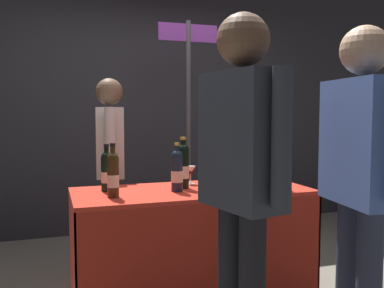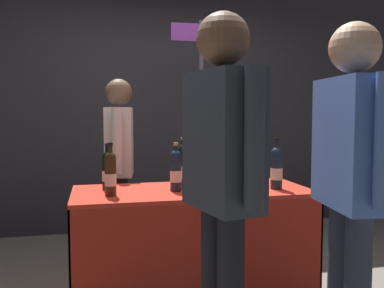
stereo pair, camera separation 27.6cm
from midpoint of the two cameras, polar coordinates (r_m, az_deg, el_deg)
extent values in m
cube|color=#2D2D33|center=(4.69, -3.76, 5.40)|extent=(7.90, 0.12, 2.77)
cube|color=red|center=(2.80, 2.84, -6.39)|extent=(1.55, 0.66, 0.02)
cube|color=#A32519|center=(2.61, 4.82, -16.19)|extent=(1.55, 0.01, 0.76)
cube|color=#A32519|center=(3.20, 1.20, -12.29)|extent=(1.55, 0.01, 0.76)
cube|color=#A32519|center=(2.80, -13.02, -14.82)|extent=(0.01, 0.66, 0.76)
cube|color=#A32519|center=(3.19, 16.55, -12.53)|extent=(0.01, 0.66, 0.76)
cylinder|color=#192333|center=(3.02, 10.70, -3.27)|extent=(0.08, 0.08, 0.23)
sphere|color=#192333|center=(3.01, 10.73, -1.11)|extent=(0.08, 0.08, 0.08)
cylinder|color=#192333|center=(3.00, 10.74, -0.39)|extent=(0.03, 0.03, 0.08)
cylinder|color=#B7932D|center=(3.00, 10.75, 0.51)|extent=(0.04, 0.04, 0.02)
cylinder|color=beige|center=(3.02, 10.69, -3.61)|extent=(0.08, 0.08, 0.07)
cylinder|color=#192333|center=(2.83, 9.49, -3.90)|extent=(0.07, 0.07, 0.21)
sphere|color=#192333|center=(2.81, 9.51, -1.73)|extent=(0.06, 0.06, 0.06)
cylinder|color=#192333|center=(2.81, 9.52, -1.05)|extent=(0.03, 0.03, 0.07)
cylinder|color=black|center=(2.81, 9.53, -0.19)|extent=(0.03, 0.03, 0.02)
cylinder|color=beige|center=(2.83, 9.48, -4.24)|extent=(0.07, 0.07, 0.07)
cylinder|color=#192333|center=(2.87, 14.09, -3.56)|extent=(0.08, 0.08, 0.24)
sphere|color=#192333|center=(2.86, 14.13, -1.16)|extent=(0.08, 0.08, 0.08)
cylinder|color=#192333|center=(2.86, 14.15, -0.34)|extent=(0.03, 0.03, 0.08)
cylinder|color=black|center=(2.85, 14.17, 0.65)|extent=(0.03, 0.03, 0.02)
cylinder|color=beige|center=(2.88, 14.08, -3.94)|extent=(0.08, 0.08, 0.08)
cylinder|color=black|center=(2.79, -8.57, -3.94)|extent=(0.07, 0.07, 0.22)
sphere|color=black|center=(2.78, -8.59, -1.71)|extent=(0.07, 0.07, 0.07)
cylinder|color=black|center=(2.78, -8.60, -1.00)|extent=(0.03, 0.03, 0.07)
cylinder|color=black|center=(2.77, -8.61, -0.10)|extent=(0.03, 0.03, 0.02)
cylinder|color=beige|center=(2.80, -8.56, -4.29)|extent=(0.07, 0.07, 0.07)
cylinder|color=black|center=(2.66, 7.18, -4.11)|extent=(0.08, 0.08, 0.24)
sphere|color=black|center=(2.64, 7.21, -1.53)|extent=(0.08, 0.08, 0.08)
cylinder|color=black|center=(2.64, 7.21, -0.80)|extent=(0.03, 0.03, 0.07)
cylinder|color=black|center=(2.64, 7.22, 0.13)|extent=(0.03, 0.03, 0.02)
cylinder|color=beige|center=(2.66, 7.18, -4.52)|extent=(0.08, 0.08, 0.08)
cylinder|color=black|center=(2.87, 7.36, -3.47)|extent=(0.08, 0.08, 0.24)
sphere|color=black|center=(2.85, 7.38, -1.05)|extent=(0.07, 0.07, 0.07)
cylinder|color=black|center=(2.85, 7.39, -0.20)|extent=(0.03, 0.03, 0.09)
cylinder|color=maroon|center=(2.85, 7.40, 0.85)|extent=(0.03, 0.03, 0.02)
cylinder|color=beige|center=(2.87, 7.36, -3.86)|extent=(0.08, 0.08, 0.08)
cylinder|color=#38230F|center=(3.15, 10.58, -2.77)|extent=(0.08, 0.08, 0.25)
sphere|color=#38230F|center=(3.14, 10.61, -0.52)|extent=(0.08, 0.08, 0.08)
cylinder|color=#38230F|center=(3.14, 10.62, 0.17)|extent=(0.03, 0.03, 0.08)
cylinder|color=#B7932D|center=(3.14, 10.63, 1.03)|extent=(0.04, 0.04, 0.02)
cylinder|color=beige|center=(3.16, 10.57, -3.12)|extent=(0.08, 0.08, 0.08)
cylinder|color=#38230F|center=(2.58, -7.98, -4.41)|extent=(0.07, 0.07, 0.23)
sphere|color=#38230F|center=(2.57, -8.01, -1.82)|extent=(0.07, 0.07, 0.07)
cylinder|color=#38230F|center=(2.57, -8.02, -1.02)|extent=(0.03, 0.03, 0.07)
cylinder|color=black|center=(2.56, -8.03, -0.02)|extent=(0.03, 0.03, 0.02)
cylinder|color=beige|center=(2.59, -7.98, -4.83)|extent=(0.07, 0.07, 0.08)
cylinder|color=black|center=(2.82, 1.68, -3.39)|extent=(0.08, 0.08, 0.26)
sphere|color=black|center=(2.81, 1.68, -0.77)|extent=(0.08, 0.08, 0.08)
cylinder|color=black|center=(2.81, 1.69, -0.10)|extent=(0.03, 0.03, 0.07)
cylinder|color=#B7932D|center=(2.80, 1.69, 0.76)|extent=(0.04, 0.04, 0.02)
cylinder|color=beige|center=(2.83, 1.68, -3.81)|extent=(0.08, 0.08, 0.08)
cylinder|color=#192333|center=(2.71, 0.72, -4.02)|extent=(0.07, 0.07, 0.23)
sphere|color=#192333|center=(2.70, 0.73, -1.60)|extent=(0.07, 0.07, 0.07)
cylinder|color=#192333|center=(2.69, 0.73, -0.90)|extent=(0.03, 0.03, 0.07)
cylinder|color=#B7932D|center=(2.69, 0.73, -0.01)|extent=(0.03, 0.03, 0.02)
cylinder|color=beige|center=(2.71, 0.72, -4.40)|extent=(0.08, 0.08, 0.07)
cylinder|color=silver|center=(3.00, 2.83, -5.41)|extent=(0.06, 0.06, 0.00)
cylinder|color=silver|center=(3.00, 2.84, -4.75)|extent=(0.01, 0.01, 0.07)
cone|color=silver|center=(2.99, 2.84, -3.56)|extent=(0.07, 0.07, 0.06)
cylinder|color=#590C19|center=(2.99, 2.84, -3.87)|extent=(0.04, 0.04, 0.01)
cylinder|color=black|center=(3.64, -7.42, -10.11)|extent=(0.12, 0.12, 0.78)
cylinder|color=black|center=(3.50, -7.50, -10.71)|extent=(0.12, 0.12, 0.78)
cube|color=beige|center=(3.46, -7.56, 0.34)|extent=(0.26, 0.40, 0.55)
sphere|color=brown|center=(3.46, -7.63, 6.97)|extent=(0.21, 0.21, 0.21)
cylinder|color=beige|center=(3.70, -7.44, 0.93)|extent=(0.08, 0.08, 0.51)
cylinder|color=beige|center=(3.23, -7.71, 0.45)|extent=(0.08, 0.08, 0.51)
cube|color=#2D333D|center=(1.88, 8.37, 0.48)|extent=(0.29, 0.45, 0.61)
sphere|color=brown|center=(1.90, 8.52, 13.89)|extent=(0.24, 0.24, 0.24)
cylinder|color=#2D333D|center=(1.67, 13.15, 0.80)|extent=(0.08, 0.08, 0.56)
cylinder|color=#2D333D|center=(2.09, 4.57, 1.56)|extent=(0.08, 0.08, 0.56)
cylinder|color=#2D3347|center=(2.37, 22.70, -17.48)|extent=(0.12, 0.12, 0.85)
cube|color=#4C6BB7|center=(2.14, 24.37, 0.13)|extent=(0.27, 0.48, 0.60)
sphere|color=tan|center=(2.15, 24.73, 11.77)|extent=(0.23, 0.23, 0.23)
cylinder|color=#4C6BB7|center=(2.38, 21.12, 1.18)|extent=(0.08, 0.08, 0.55)
cylinder|color=#47474C|center=(3.98, 3.25, 1.08)|extent=(0.04, 0.04, 2.14)
cube|color=#7A3393|center=(4.04, 3.30, 14.81)|extent=(0.57, 0.02, 0.16)
camera|label=1|loc=(0.14, -87.14, 0.21)|focal=39.44mm
camera|label=2|loc=(0.14, 92.86, -0.21)|focal=39.44mm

